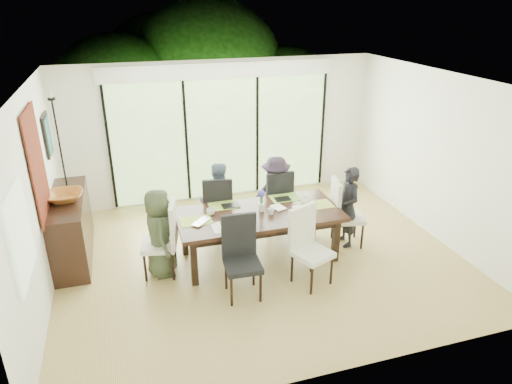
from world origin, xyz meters
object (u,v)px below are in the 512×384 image
object	(u,v)px
chair_left_end	(159,239)
laptop	(204,222)
vase	(261,207)
cup_c	(306,201)
chair_near_left	(243,259)
cup_b	(271,211)
person_left_end	(160,233)
table_top	(259,215)
chair_right_end	(349,212)
cup_a	(211,212)
bowl	(65,196)
chair_far_right	(275,199)
person_far_right	(276,194)
sideboard	(71,227)
person_far_left	(218,201)
person_right_end	(348,207)
chair_near_right	(313,248)
chair_far_left	(218,206)

from	to	relation	value
chair_left_end	laptop	distance (m)	0.69
vase	cup_c	size ratio (longest dim) A/B	0.97
chair_near_left	cup_b	size ratio (longest dim) A/B	11.00
person_left_end	cup_c	bearing A→B (deg)	-86.31
table_top	chair_right_end	world-z (taller)	chair_right_end
chair_left_end	cup_a	size ratio (longest dim) A/B	8.87
laptop	cup_c	world-z (taller)	cup_c
bowl	chair_far_right	bearing A→B (deg)	1.12
chair_left_end	chair_near_left	bearing A→B (deg)	61.21
person_far_right	sideboard	bearing A→B (deg)	10.39
chair_near_left	person_left_end	xyz separation A→B (m)	(-0.98, 0.87, 0.10)
laptop	chair_left_end	bearing A→B (deg)	126.66
table_top	cup_c	size ratio (longest dim) A/B	19.35
chair_far_right	sideboard	world-z (taller)	chair_far_right
chair_near_left	sideboard	distance (m)	2.84
chair_far_right	cup_b	bearing A→B (deg)	66.07
person_far_left	bowl	distance (m)	2.32
chair_far_right	cup_a	bearing A→B (deg)	28.15
bowl	person_left_end	bearing A→B (deg)	-32.07
laptop	person_far_right	bearing A→B (deg)	-11.00
chair_far_right	chair_near_left	xyz separation A→B (m)	(-1.05, -1.72, 0.00)
vase	laptop	xyz separation A→B (m)	(-0.90, -0.15, -0.05)
chair_right_end	sideboard	world-z (taller)	chair_right_end
bowl	person_right_end	bearing A→B (deg)	-10.56
cup_b	sideboard	distance (m)	3.06
person_far_left	person_right_end	bearing A→B (deg)	157.75
person_left_end	person_far_right	world-z (taller)	same
vase	cup_c	bearing A→B (deg)	3.81
person_left_end	cup_a	xyz separation A→B (m)	(0.78, 0.15, 0.16)
chair_far_right	chair_near_left	world-z (taller)	same
chair_far_right	cup_c	distance (m)	0.83
table_top	person_far_right	distance (m)	1.00
chair_right_end	sideboard	bearing A→B (deg)	90.61
person_far_right	table_top	bearing A→B (deg)	67.83
chair_far_right	vase	bearing A→B (deg)	56.90
cup_c	person_left_end	bearing A→B (deg)	-177.49
chair_left_end	chair_near_right	distance (m)	2.18
person_far_right	sideboard	world-z (taller)	person_far_right
chair_left_end	cup_c	bearing A→B (deg)	104.72
chair_near_right	person_far_left	bearing A→B (deg)	97.52
cup_a	bowl	bearing A→B (deg)	162.64
bowl	vase	bearing A→B (deg)	-14.80
chair_left_end	cup_a	distance (m)	0.85
chair_far_left	person_left_end	bearing A→B (deg)	50.45
chair_left_end	cup_b	xyz separation A→B (m)	(1.65, -0.10, 0.25)
chair_far_right	person_left_end	world-z (taller)	person_left_end
chair_right_end	sideboard	distance (m)	4.33
chair_near_right	person_far_left	distance (m)	1.95
table_top	cup_b	distance (m)	0.20
chair_far_left	vase	xyz separation A→B (m)	(0.50, -0.80, 0.27)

